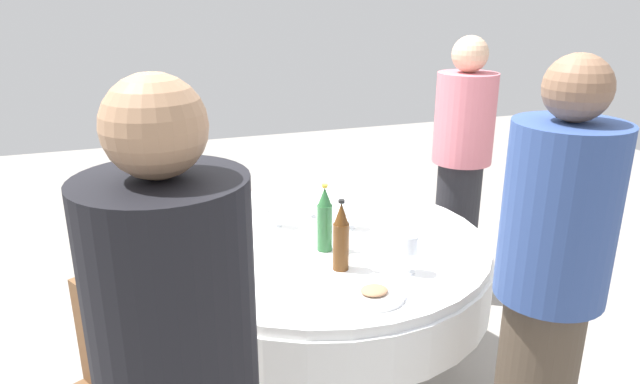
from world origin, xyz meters
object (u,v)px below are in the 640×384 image
at_px(bottle_green_inner, 325,220).
at_px(wine_glass_north, 349,209).
at_px(plate_outer, 374,294).
at_px(wine_glass_east, 409,246).
at_px(wine_glass_right, 275,203).
at_px(person_rear, 461,167).
at_px(chair_north, 196,230).
at_px(plate_mid, 198,258).
at_px(wine_glass_mid, 222,261).
at_px(bottle_clear_rear, 208,202).
at_px(person_south, 547,300).
at_px(bottle_brown_south, 341,238).
at_px(dining_table, 320,268).
at_px(wine_glass_far, 310,198).

distance_m(bottle_green_inner, wine_glass_north, 0.27).
height_order(bottle_green_inner, plate_outer, bottle_green_inner).
relative_size(wine_glass_east, wine_glass_right, 1.00).
bearing_deg(wine_glass_north, person_rear, 27.83).
distance_m(plate_outer, chair_north, 1.47).
distance_m(plate_mid, person_rear, 1.71).
bearing_deg(wine_glass_mid, plate_mid, 101.93).
xyz_separation_m(bottle_clear_rear, plate_outer, (0.45, -0.91, -0.10)).
distance_m(wine_glass_mid, plate_outer, 0.57).
height_order(wine_glass_right, person_south, person_south).
height_order(person_rear, person_south, person_south).
xyz_separation_m(bottle_brown_south, wine_glass_north, (0.19, 0.38, -0.04)).
height_order(person_south, chair_north, person_south).
xyz_separation_m(wine_glass_east, plate_mid, (-0.76, 0.39, -0.11)).
xyz_separation_m(plate_mid, person_rear, (1.61, 0.58, 0.07)).
bearing_deg(bottle_green_inner, plate_outer, -85.66).
xyz_separation_m(plate_mid, chair_north, (0.09, 0.85, -0.23)).
relative_size(bottle_clear_rear, bottle_brown_south, 0.80).
distance_m(bottle_brown_south, chair_north, 1.26).
distance_m(wine_glass_east, wine_glass_mid, 0.72).
bearing_deg(wine_glass_east, dining_table, 116.77).
distance_m(wine_glass_far, person_south, 1.27).
bearing_deg(bottle_green_inner, bottle_clear_rear, 131.97).
bearing_deg(person_rear, dining_table, -90.00).
bearing_deg(bottle_clear_rear, bottle_green_inner, -48.03).
xyz_separation_m(wine_glass_far, wine_glass_right, (-0.19, -0.06, 0.02)).
relative_size(wine_glass_far, person_south, 0.09).
height_order(dining_table, plate_outer, plate_outer).
bearing_deg(person_south, bottle_brown_south, -78.81).
bearing_deg(dining_table, bottle_brown_south, -93.88).
bearing_deg(wine_glass_east, wine_glass_mid, 170.35).
xyz_separation_m(bottle_green_inner, wine_glass_east, (0.24, -0.31, -0.02)).
bearing_deg(person_rear, chair_north, -127.19).
xyz_separation_m(wine_glass_east, wine_glass_far, (-0.18, 0.69, -0.02)).
relative_size(wine_glass_east, person_rear, 0.10).
relative_size(bottle_green_inner, bottle_clear_rear, 1.25).
height_order(wine_glass_far, plate_outer, wine_glass_far).
bearing_deg(wine_glass_far, bottle_green_inner, -99.03).
distance_m(wine_glass_right, wine_glass_north, 0.35).
xyz_separation_m(bottle_brown_south, wine_glass_right, (-0.13, 0.51, -0.02)).
xyz_separation_m(bottle_brown_south, person_south, (0.46, -0.63, -0.02)).
height_order(plate_mid, plate_outer, plate_outer).
height_order(bottle_green_inner, person_south, person_south).
height_order(bottle_brown_south, plate_mid, bottle_brown_south).
relative_size(bottle_brown_south, wine_glass_east, 1.83).
height_order(dining_table, wine_glass_east, wine_glass_east).
xyz_separation_m(wine_glass_far, chair_north, (-0.50, 0.55, -0.32)).
relative_size(wine_glass_mid, plate_outer, 0.68).
xyz_separation_m(person_rear, person_south, (-0.62, -1.48, 0.04)).
relative_size(wine_glass_mid, person_rear, 0.10).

